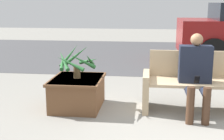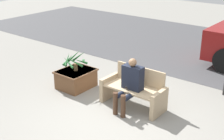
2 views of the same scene
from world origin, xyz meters
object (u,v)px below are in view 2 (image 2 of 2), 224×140
(bench, at_px, (134,90))
(potted_plant, at_px, (75,61))
(person_seated, at_px, (130,83))
(planter_box, at_px, (76,78))

(bench, distance_m, potted_plant, 1.73)
(bench, bearing_deg, person_seated, -84.71)
(bench, bearing_deg, planter_box, -176.52)
(planter_box, relative_size, potted_plant, 1.40)
(person_seated, distance_m, planter_box, 1.75)
(person_seated, xyz_separation_m, planter_box, (-1.70, 0.10, -0.37))
(planter_box, height_order, potted_plant, potted_plant)
(planter_box, distance_m, potted_plant, 0.46)
(potted_plant, bearing_deg, bench, 3.74)
(bench, relative_size, person_seated, 1.24)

